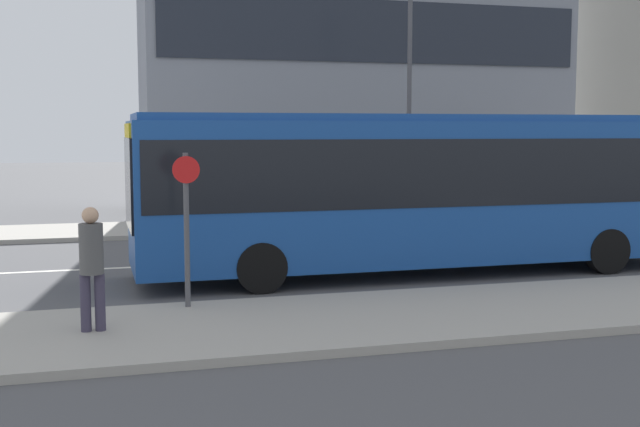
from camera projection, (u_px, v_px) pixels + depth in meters
name	position (u px, v px, depth m)	size (l,w,h in m)	color
ground_plane	(277.00, 261.00, 18.57)	(120.00, 120.00, 0.00)	#4F4F51
sidewalk_near	(367.00, 319.00, 12.59)	(44.00, 3.50, 0.13)	#A39E93
sidewalk_far	(232.00, 227.00, 24.54)	(44.00, 3.50, 0.13)	#A39E93
lane_centerline	(277.00, 261.00, 18.57)	(41.80, 0.16, 0.01)	silver
city_bus	(422.00, 183.00, 16.83)	(12.04, 2.63, 3.33)	#194793
parked_car_0	(610.00, 206.00, 24.91)	(4.21, 1.87, 1.38)	black
pedestrian_near_stop	(92.00, 261.00, 11.47)	(0.35, 0.34, 1.80)	#383347
bus_stop_sign	(187.00, 217.00, 13.00)	(0.44, 0.12, 2.52)	#4C4C51
street_lamp	(409.00, 75.00, 24.51)	(0.36, 0.36, 7.56)	#4C4C51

